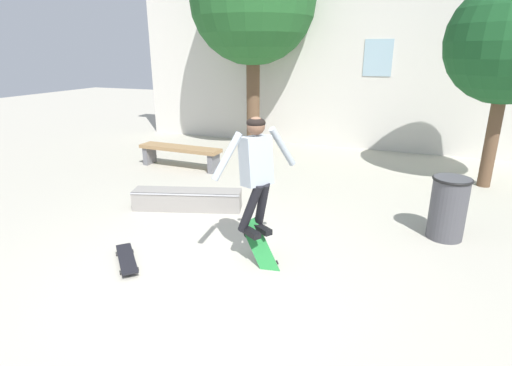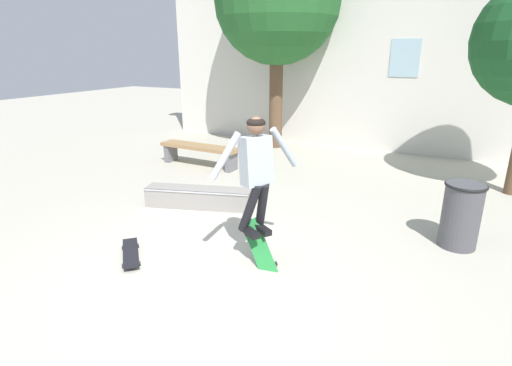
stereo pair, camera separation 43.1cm
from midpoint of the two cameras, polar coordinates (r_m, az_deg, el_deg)
name	(u,v)px [view 1 (the left image)]	position (r m, az deg, el deg)	size (l,w,h in m)	color
ground_plane	(212,275)	(4.95, -8.87, -12.90)	(40.00, 40.00, 0.00)	#B2AD9E
building_backdrop	(338,53)	(11.31, 10.58, 17.84)	(12.23, 0.52, 6.09)	beige
tree_right	(510,43)	(8.65, 31.31, 16.75)	(2.21, 2.21, 3.81)	brown
tree_left	(253,1)	(11.01, -1.68, 24.56)	(3.18, 3.18, 5.36)	brown
park_bench	(180,152)	(9.29, -12.10, 4.34)	(1.98, 0.49, 0.49)	#99754C
skate_ledge	(187,200)	(6.85, -11.56, -2.37)	(1.83, 0.90, 0.34)	gray
trash_bin	(448,207)	(6.12, 24.00, -3.17)	(0.53, 0.53, 0.90)	#47474C
skater	(256,166)	(4.68, -2.63, 2.36)	(0.72, 1.05, 1.44)	#9EA8B2
skateboard_flipping	(260,249)	(5.02, -1.85, -9.40)	(0.62, 0.37, 0.68)	#237F38
skateboard_resting	(127,258)	(5.42, -20.24, -10.12)	(0.70, 0.71, 0.08)	black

